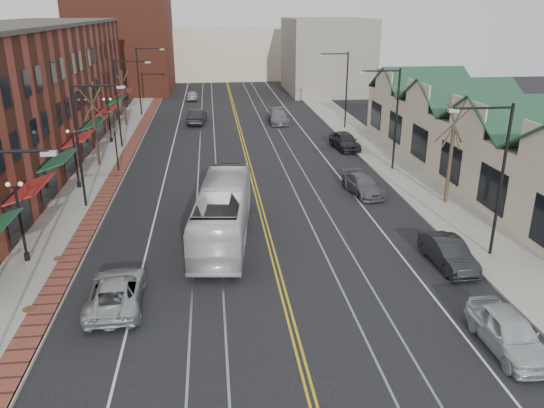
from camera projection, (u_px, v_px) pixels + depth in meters
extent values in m
plane|color=black|center=(294.00, 335.00, 21.51)|extent=(160.00, 160.00, 0.00)
cube|color=gray|center=(91.00, 188.00, 38.82)|extent=(4.00, 120.00, 0.15)
cube|color=gray|center=(407.00, 177.00, 41.40)|extent=(4.00, 120.00, 0.15)
cube|color=maroon|center=(11.00, 100.00, 42.70)|extent=(10.00, 50.00, 11.00)
cube|color=#C0B194|center=(483.00, 147.00, 41.27)|extent=(8.00, 36.00, 4.60)
cube|color=maroon|center=(125.00, 45.00, 82.55)|extent=(14.00, 18.00, 14.00)
cube|color=#C0B194|center=(225.00, 53.00, 99.11)|extent=(22.00, 14.00, 9.00)
cube|color=slate|center=(326.00, 56.00, 81.74)|extent=(12.00, 16.00, 11.00)
cylinder|color=black|center=(2.00, 152.00, 17.67)|extent=(3.00, 0.12, 0.12)
cube|color=#999999|center=(49.00, 153.00, 17.87)|extent=(0.50, 0.25, 0.15)
cylinder|color=black|center=(78.00, 147.00, 33.73)|extent=(0.16, 0.16, 8.00)
cylinder|color=black|center=(96.00, 86.00, 32.57)|extent=(3.00, 0.12, 0.12)
cube|color=#999999|center=(121.00, 87.00, 32.77)|extent=(0.50, 0.25, 0.15)
cylinder|color=black|center=(118.00, 104.00, 48.63)|extent=(0.16, 0.16, 8.00)
cylinder|color=black|center=(131.00, 61.00, 47.47)|extent=(3.00, 0.12, 0.12)
cube|color=#999999|center=(148.00, 62.00, 47.67)|extent=(0.50, 0.25, 0.15)
cylinder|color=black|center=(139.00, 82.00, 63.53)|extent=(0.16, 0.16, 8.00)
cylinder|color=black|center=(149.00, 49.00, 62.37)|extent=(3.00, 0.12, 0.12)
cube|color=#999999|center=(162.00, 49.00, 62.57)|extent=(0.50, 0.25, 0.15)
cylinder|color=black|center=(501.00, 182.00, 26.89)|extent=(0.16, 0.16, 8.00)
cylinder|color=black|center=(483.00, 108.00, 25.40)|extent=(3.00, 0.12, 0.12)
cube|color=#999999|center=(453.00, 111.00, 25.28)|extent=(0.50, 0.25, 0.15)
cylinder|color=black|center=(396.00, 120.00, 41.79)|extent=(0.16, 0.16, 8.00)
cylinder|color=black|center=(381.00, 71.00, 40.31)|extent=(3.00, 0.12, 0.12)
cube|color=#999999|center=(362.00, 72.00, 40.18)|extent=(0.50, 0.25, 0.15)
cylinder|color=black|center=(346.00, 90.00, 56.69)|extent=(0.16, 0.16, 8.00)
cylinder|color=black|center=(334.00, 54.00, 55.21)|extent=(3.00, 0.12, 0.12)
cube|color=#999999|center=(320.00, 55.00, 55.08)|extent=(0.50, 0.25, 0.15)
cylinder|color=black|center=(27.00, 257.00, 27.46)|extent=(0.28, 0.28, 0.40)
cylinder|color=black|center=(21.00, 225.00, 26.84)|extent=(0.14, 0.14, 4.00)
cube|color=black|center=(15.00, 187.00, 26.14)|extent=(0.60, 0.06, 0.06)
sphere|color=white|center=(8.00, 184.00, 26.06)|extent=(0.24, 0.24, 0.24)
sphere|color=white|center=(20.00, 184.00, 26.12)|extent=(0.24, 0.24, 0.24)
cylinder|color=black|center=(79.00, 185.00, 38.64)|extent=(0.28, 0.28, 0.40)
cylinder|color=black|center=(76.00, 161.00, 38.01)|extent=(0.14, 0.14, 4.00)
cube|color=black|center=(72.00, 133.00, 37.32)|extent=(0.60, 0.06, 0.06)
sphere|color=white|center=(68.00, 131.00, 37.23)|extent=(0.24, 0.24, 0.24)
sphere|color=white|center=(76.00, 131.00, 37.30)|extent=(0.24, 0.24, 0.24)
cylinder|color=black|center=(111.00, 140.00, 51.68)|extent=(0.28, 0.28, 0.40)
cylinder|color=black|center=(109.00, 122.00, 51.05)|extent=(0.14, 0.14, 4.00)
cube|color=black|center=(107.00, 101.00, 50.36)|extent=(0.60, 0.06, 0.06)
sphere|color=white|center=(104.00, 99.00, 50.27)|extent=(0.24, 0.24, 0.24)
sphere|color=white|center=(110.00, 99.00, 50.34)|extent=(0.24, 0.24, 0.24)
cylinder|color=#382B21|center=(96.00, 136.00, 43.48)|extent=(0.24, 0.24, 4.90)
cylinder|color=#382B21|center=(92.00, 105.00, 42.59)|extent=(0.58, 1.37, 2.90)
cylinder|color=#382B21|center=(92.00, 105.00, 42.59)|extent=(1.60, 0.66, 2.78)
cylinder|color=#382B21|center=(92.00, 105.00, 42.59)|extent=(0.53, 1.23, 2.96)
cylinder|color=#382B21|center=(92.00, 105.00, 42.59)|extent=(1.69, 1.03, 2.64)
cylinder|color=#382B21|center=(92.00, 105.00, 42.59)|extent=(1.78, 1.29, 2.48)
cylinder|color=#382B21|center=(124.00, 105.00, 58.44)|extent=(0.24, 0.24, 4.55)
cylinder|color=#382B21|center=(122.00, 83.00, 57.61)|extent=(0.55, 1.28, 2.69)
cylinder|color=#382B21|center=(122.00, 83.00, 57.61)|extent=(1.49, 0.62, 2.58)
cylinder|color=#382B21|center=(122.00, 83.00, 57.61)|extent=(0.50, 1.15, 2.75)
cylinder|color=#382B21|center=(122.00, 83.00, 57.61)|extent=(1.57, 0.97, 2.45)
cylinder|color=#382B21|center=(122.00, 83.00, 57.61)|extent=(1.66, 1.20, 2.30)
cylinder|color=#382B21|center=(450.00, 164.00, 34.92)|extent=(0.24, 0.24, 5.25)
cylinder|color=#382B21|center=(455.00, 123.00, 33.98)|extent=(0.61, 1.46, 3.10)
cylinder|color=#382B21|center=(455.00, 123.00, 33.98)|extent=(1.70, 0.70, 2.97)
cylinder|color=#382B21|center=(455.00, 123.00, 33.98)|extent=(0.56, 1.31, 3.17)
cylinder|color=#382B21|center=(455.00, 123.00, 33.98)|extent=(1.80, 1.10, 2.82)
cylinder|color=#382B21|center=(455.00, 123.00, 33.98)|extent=(1.90, 1.37, 2.65)
cylinder|color=#592D19|center=(30.00, 309.00, 23.05)|extent=(0.60, 0.60, 0.02)
cylinder|color=#592D19|center=(59.00, 258.00, 27.70)|extent=(0.60, 0.60, 0.02)
cylinder|color=black|center=(117.00, 151.00, 42.11)|extent=(0.12, 0.12, 3.20)
imported|color=black|center=(114.00, 130.00, 41.51)|extent=(0.18, 0.15, 0.90)
imported|color=white|center=(223.00, 212.00, 30.06)|extent=(3.93, 11.54, 3.15)
imported|color=#A2A6A9|center=(116.00, 291.00, 23.40)|extent=(2.53, 5.14, 1.40)
imported|color=silver|center=(509.00, 332.00, 20.37)|extent=(1.82, 4.46, 1.52)
imported|color=black|center=(448.00, 253.00, 27.04)|extent=(1.69, 4.37, 1.42)
imported|color=#57565D|center=(363.00, 185.00, 37.60)|extent=(2.48, 4.79, 1.33)
imported|color=black|center=(345.00, 141.00, 49.42)|extent=(2.38, 4.91, 1.62)
imported|color=black|center=(197.00, 117.00, 60.34)|extent=(2.27, 5.12, 1.63)
imported|color=slate|center=(278.00, 117.00, 60.67)|extent=(2.20, 5.21, 1.50)
imported|color=#999B9F|center=(192.00, 95.00, 75.82)|extent=(1.72, 4.08, 1.38)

